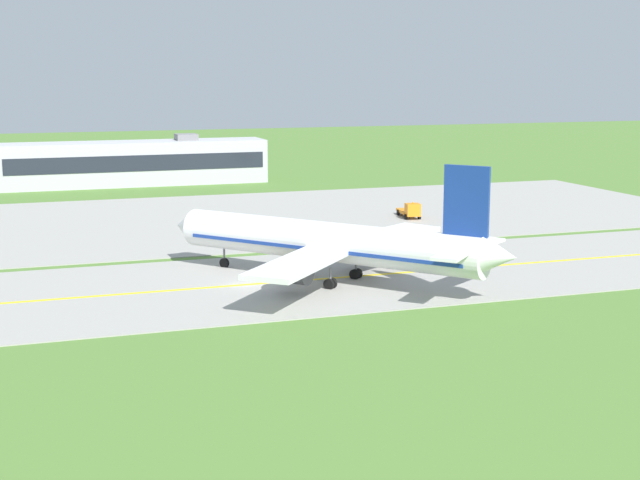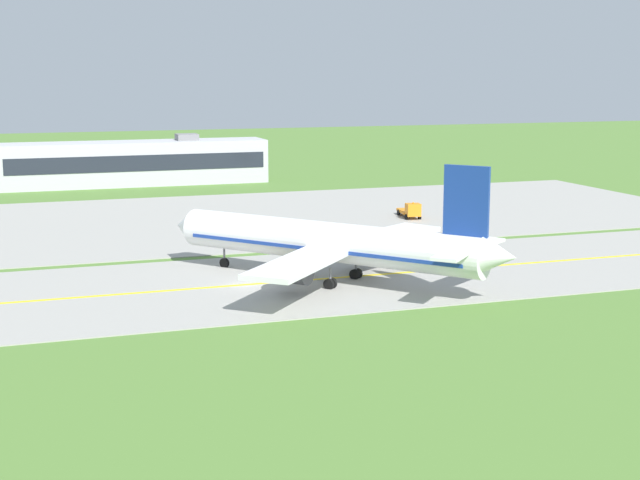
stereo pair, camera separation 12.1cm
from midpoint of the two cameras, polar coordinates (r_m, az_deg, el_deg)
The scene contains 7 objects.
ground_plane at distance 92.44m, azimuth -4.47°, elevation -2.83°, with size 500.00×500.00×0.00m, color #517A33.
taxiway_strip at distance 92.43m, azimuth -4.47°, elevation -2.80°, with size 240.00×28.00×0.10m, color #9E9B93.
apron_pad at distance 134.82m, azimuth -4.85°, elevation 1.38°, with size 140.00×52.00×0.10m, color #9E9B93.
taxiway_centreline at distance 92.41m, azimuth -4.47°, elevation -2.77°, with size 220.00×0.60×0.01m, color yellow.
airplane_lead at distance 92.62m, azimuth 0.62°, elevation -0.16°, with size 29.52×32.92×12.70m.
service_truck_baggage at distance 134.33m, azimuth 5.61°, elevation 1.83°, with size 3.10×6.64×2.59m.
terminal_building at distance 177.44m, azimuth -11.42°, elevation 4.71°, with size 49.48×9.41×9.40m.
Camera 1 is at (-22.41, -87.15, 21.13)m, focal length 51.52 mm.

